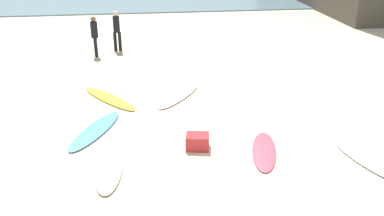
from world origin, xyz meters
TOP-DOWN VIEW (x-y plane):
  - ground_plane at (0.00, 0.00)m, footprint 120.00×120.00m
  - surfboard_0 at (0.19, 0.76)m, footprint 1.06×2.00m
  - surfboard_1 at (2.38, 0.01)m, footprint 1.02×2.08m
  - surfboard_2 at (-3.39, 0.47)m, footprint 0.65×2.07m
  - surfboard_3 at (-3.57, 4.60)m, footprint 1.92×2.39m
  - surfboard_4 at (-3.83, 2.42)m, footprint 1.54×2.45m
  - surfboard_5 at (-1.40, 4.54)m, footprint 1.81×2.29m
  - beachgoer_near at (-3.44, 10.29)m, footprint 0.34×0.29m
  - beachgoer_mid at (-4.32, 9.57)m, footprint 0.31×0.34m
  - beach_cooler at (-1.34, 1.16)m, footprint 0.62×0.53m

SIDE VIEW (x-z plane):
  - ground_plane at x=0.00m, z-range 0.00..0.00m
  - surfboard_0 at x=0.19m, z-range 0.00..0.07m
  - surfboard_5 at x=-1.40m, z-range 0.00..0.07m
  - surfboard_3 at x=-3.57m, z-range 0.00..0.08m
  - surfboard_4 at x=-3.83m, z-range 0.00..0.08m
  - surfboard_1 at x=2.38m, z-range 0.00..0.08m
  - surfboard_2 at x=-3.39m, z-range 0.00..0.09m
  - beach_cooler at x=-1.34m, z-range 0.00..0.36m
  - beachgoer_mid at x=-4.32m, z-range 0.09..1.74m
  - beachgoer_near at x=-3.44m, z-range 0.10..1.83m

